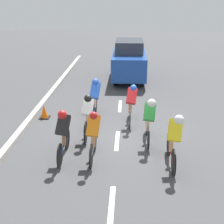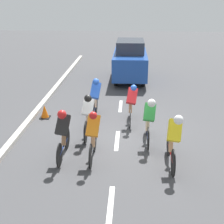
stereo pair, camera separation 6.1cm
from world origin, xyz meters
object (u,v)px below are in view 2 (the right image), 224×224
at_px(cyclist_blue, 95,97).
at_px(cyclist_white, 88,114).
at_px(cyclist_orange, 93,134).
at_px(traffic_cone, 45,112).
at_px(cyclist_yellow, 173,138).
at_px(cyclist_red, 131,103).
at_px(support_car, 130,60).
at_px(cyclist_green, 149,119).
at_px(cyclist_black, 63,131).

distance_m(cyclist_blue, cyclist_white, 1.66).
xyz_separation_m(cyclist_white, cyclist_orange, (-0.33, 1.46, -0.00)).
bearing_deg(traffic_cone, cyclist_white, 139.58).
bearing_deg(cyclist_yellow, cyclist_red, -69.31).
xyz_separation_m(cyclist_white, support_car, (-1.27, -7.27, 0.25)).
bearing_deg(cyclist_white, cyclist_orange, 102.83).
bearing_deg(traffic_cone, cyclist_green, 152.85).
bearing_deg(cyclist_black, cyclist_green, -155.71).
relative_size(cyclist_yellow, support_car, 0.44).
distance_m(cyclist_blue, support_car, 5.75).
relative_size(cyclist_yellow, cyclist_green, 1.02).
xyz_separation_m(cyclist_red, cyclist_black, (1.84, 2.61, 0.04)).
xyz_separation_m(cyclist_red, support_car, (0.09, -6.08, 0.26)).
bearing_deg(cyclist_yellow, traffic_cone, -37.14).
xyz_separation_m(cyclist_yellow, cyclist_green, (0.56, -1.33, -0.03)).
distance_m(cyclist_blue, cyclist_red, 1.38).
relative_size(cyclist_yellow, cyclist_black, 1.03).
relative_size(cyclist_red, cyclist_orange, 1.01).
relative_size(cyclist_orange, cyclist_black, 0.97).
distance_m(cyclist_blue, cyclist_green, 2.71).
height_order(cyclist_black, support_car, support_car).
xyz_separation_m(cyclist_yellow, cyclist_red, (1.08, -2.87, -0.05)).
bearing_deg(cyclist_blue, cyclist_green, 132.39).
bearing_deg(cyclist_red, cyclist_black, 54.72).
bearing_deg(traffic_cone, cyclist_blue, -176.84).
bearing_deg(cyclist_white, support_car, -99.89).
bearing_deg(cyclist_black, cyclist_yellow, 174.89).
height_order(cyclist_green, cyclist_black, cyclist_black).
bearing_deg(cyclist_blue, cyclist_white, 88.25).
xyz_separation_m(cyclist_green, cyclist_black, (2.37, 1.07, 0.02)).
distance_m(cyclist_white, traffic_cone, 2.46).
bearing_deg(cyclist_green, traffic_cone, -27.15).
relative_size(cyclist_red, traffic_cone, 3.35).
relative_size(cyclist_green, cyclist_orange, 1.05).
distance_m(cyclist_orange, support_car, 8.78).
xyz_separation_m(cyclist_white, cyclist_green, (-1.88, 0.35, 0.01)).
distance_m(cyclist_yellow, cyclist_white, 2.96).
xyz_separation_m(cyclist_blue, cyclist_black, (0.54, 3.07, -0.00)).
bearing_deg(traffic_cone, cyclist_black, 114.22).
relative_size(cyclist_yellow, cyclist_red, 1.06).
bearing_deg(cyclist_orange, cyclist_black, -2.96).
bearing_deg(cyclist_red, cyclist_white, 41.38).
height_order(cyclist_red, traffic_cone, cyclist_red).
bearing_deg(cyclist_yellow, cyclist_black, -5.11).
bearing_deg(support_car, cyclist_black, 78.56).
bearing_deg(cyclist_orange, traffic_cone, -54.38).
xyz_separation_m(cyclist_blue, cyclist_red, (-1.30, 0.46, -0.04)).
relative_size(cyclist_yellow, traffic_cone, 3.55).
xyz_separation_m(cyclist_red, cyclist_orange, (1.02, 2.65, 0.01)).
bearing_deg(cyclist_black, cyclist_red, -125.28).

